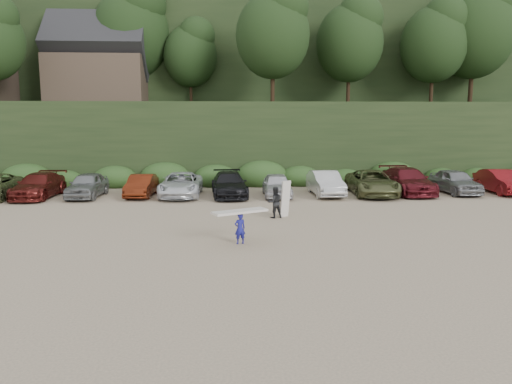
{
  "coord_description": "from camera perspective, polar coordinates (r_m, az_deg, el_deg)",
  "views": [
    {
      "loc": [
        -1.31,
        -20.96,
        4.96
      ],
      "look_at": [
        0.24,
        3.0,
        1.3
      ],
      "focal_mm": 35.0,
      "sensor_mm": 36.0,
      "label": 1
    }
  ],
  "objects": [
    {
      "name": "parked_cars",
      "position": [
        31.22,
        -4.48,
        0.91
      ],
      "size": [
        39.69,
        6.21,
        1.64
      ],
      "color": "#9D9DA1",
      "rests_on": "ground"
    },
    {
      "name": "child_surfer",
      "position": [
        19.49,
        -1.85,
        -3.34
      ],
      "size": [
        2.27,
        1.54,
        1.33
      ],
      "color": "navy",
      "rests_on": "ground"
    },
    {
      "name": "ground",
      "position": [
        21.58,
        -0.13,
        -4.62
      ],
      "size": [
        120.0,
        120.0,
        0.0
      ],
      "primitive_type": "plane",
      "color": "tan",
      "rests_on": "ground"
    },
    {
      "name": "adult_surfer",
      "position": [
        24.49,
        2.26,
        -1.15
      ],
      "size": [
        1.26,
        0.77,
        1.82
      ],
      "color": "black",
      "rests_on": "ground"
    },
    {
      "name": "hillside_backdrop",
      "position": [
        57.24,
        -2.73,
        14.94
      ],
      "size": [
        90.0,
        41.5,
        28.0
      ],
      "color": "black",
      "rests_on": "ground"
    }
  ]
}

